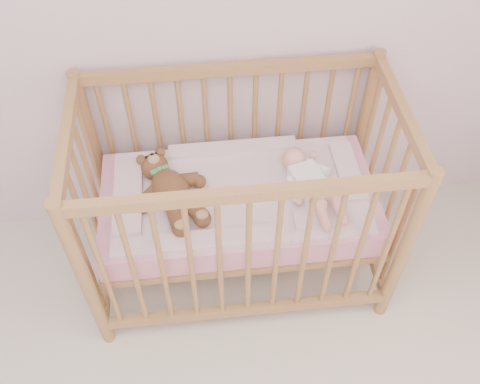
{
  "coord_description": "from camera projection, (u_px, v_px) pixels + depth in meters",
  "views": [
    {
      "loc": [
        0.28,
        0.09,
        2.35
      ],
      "look_at": [
        0.44,
        1.55,
        0.62
      ],
      "focal_mm": 40.0,
      "sensor_mm": 36.0,
      "label": 1
    }
  ],
  "objects": [
    {
      "name": "mattress",
      "position": [
        239.0,
        203.0,
        2.41
      ],
      "size": [
        1.22,
        0.62,
        0.13
      ],
      "primitive_type": "cube",
      "color": "pink",
      "rests_on": "crib"
    },
    {
      "name": "teddy_bear",
      "position": [
        171.0,
        189.0,
        2.25
      ],
      "size": [
        0.51,
        0.58,
        0.13
      ],
      "primitive_type": null,
      "rotation": [
        0.0,
        0.0,
        0.43
      ],
      "color": "brown",
      "rests_on": "blanket"
    },
    {
      "name": "blanket",
      "position": [
        239.0,
        192.0,
        2.35
      ],
      "size": [
        1.1,
        0.58,
        0.06
      ],
      "primitive_type": null,
      "color": "pink",
      "rests_on": "mattress"
    },
    {
      "name": "baby",
      "position": [
        309.0,
        179.0,
        2.3
      ],
      "size": [
        0.36,
        0.53,
        0.12
      ],
      "primitive_type": null,
      "rotation": [
        0.0,
        0.0,
        0.3
      ],
      "color": "white",
      "rests_on": "blanket"
    },
    {
      "name": "crib",
      "position": [
        239.0,
        201.0,
        2.4
      ],
      "size": [
        1.36,
        0.76,
        1.0
      ],
      "primitive_type": null,
      "color": "#A47845",
      "rests_on": "floor"
    }
  ]
}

